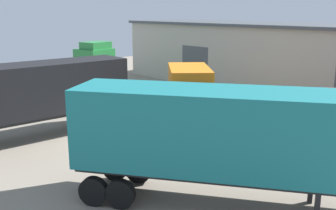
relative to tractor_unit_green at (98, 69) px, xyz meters
The scene contains 7 objects.
ground_plane 12.14m from the tractor_unit_green, 28.96° to the right, with size 60.00×60.00×0.00m, color gray.
warehouse_building 15.78m from the tractor_unit_green, 48.32° to the left, with size 33.64×7.64×5.69m.
tractor_unit_green is the anchor object (origin of this frame).
container_trailer_grey 12.56m from the tractor_unit_green, 51.27° to the right, with size 3.02×12.16×4.05m.
container_trailer_yellow 20.91m from the tractor_unit_green, 20.58° to the right, with size 10.08×8.10×4.18m.
box_truck_black 11.80m from the tractor_unit_green, ahead, with size 6.48×5.97×3.40m.
gravel_pile 5.42m from the tractor_unit_green, 105.49° to the right, with size 2.43×2.43×1.02m.
Camera 1 is at (17.39, -11.63, 6.81)m, focal length 42.00 mm.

